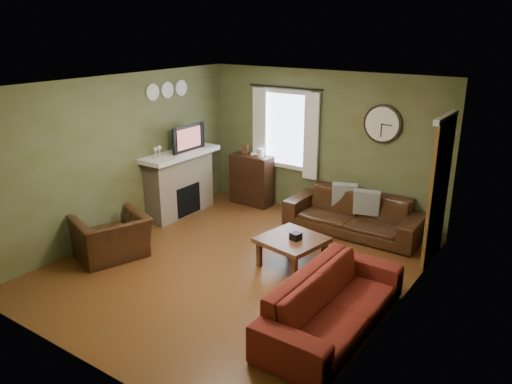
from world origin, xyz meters
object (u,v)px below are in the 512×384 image
Objects in this scene: armchair at (112,237)px; sofa_brown at (354,214)px; coffee_table at (292,252)px; sofa_red at (334,302)px; bookshelf at (252,180)px.

sofa_brown is at bearing 157.74° from armchair.
sofa_brown reaches higher than armchair.
sofa_brown is at bearing 82.58° from coffee_table.
sofa_red is 3.55m from armchair.
sofa_red is at bearing -41.96° from coffee_table.
coffee_table is at bearing 137.40° from armchair.
sofa_brown is at bearing -4.78° from bookshelf.
coffee_table is (1.99, -1.84, -0.26)m from bookshelf.
sofa_red is at bearing -70.51° from sofa_brown.
sofa_red is at bearing 112.68° from armchair.
bookshelf is at bearing -167.70° from armchair.
coffee_table is (2.37, 1.27, -0.11)m from armchair.
sofa_red is at bearing -42.42° from bookshelf.
bookshelf reaches higher than armchair.
sofa_red is (3.16, -2.89, -0.16)m from bookshelf.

